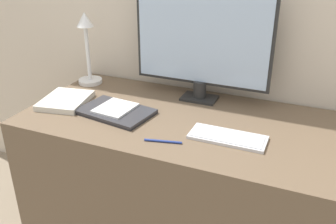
{
  "coord_description": "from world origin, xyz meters",
  "views": [
    {
      "loc": [
        0.47,
        -1.12,
        1.42
      ],
      "look_at": [
        -0.05,
        0.13,
        0.78
      ],
      "focal_mm": 40.0,
      "sensor_mm": 36.0,
      "label": 1
    }
  ],
  "objects_px": {
    "ereader": "(115,108)",
    "desk_lamp": "(87,45)",
    "monitor": "(202,43)",
    "notebook": "(66,100)",
    "keyboard": "(228,137)",
    "pen": "(163,141)",
    "laptop": "(116,112)"
  },
  "relations": [
    {
      "from": "ereader",
      "to": "desk_lamp",
      "type": "height_order",
      "value": "desk_lamp"
    },
    {
      "from": "keyboard",
      "to": "ereader",
      "type": "bearing_deg",
      "value": 176.0
    },
    {
      "from": "monitor",
      "to": "laptop",
      "type": "xyz_separation_m",
      "value": [
        -0.28,
        -0.29,
        -0.26
      ]
    },
    {
      "from": "keyboard",
      "to": "pen",
      "type": "height_order",
      "value": "keyboard"
    },
    {
      "from": "desk_lamp",
      "to": "notebook",
      "type": "height_order",
      "value": "desk_lamp"
    },
    {
      "from": "desk_lamp",
      "to": "monitor",
      "type": "bearing_deg",
      "value": 1.7
    },
    {
      "from": "laptop",
      "to": "desk_lamp",
      "type": "bearing_deg",
      "value": 138.56
    },
    {
      "from": "keyboard",
      "to": "notebook",
      "type": "relative_size",
      "value": 1.1
    },
    {
      "from": "ereader",
      "to": "pen",
      "type": "relative_size",
      "value": 1.26
    },
    {
      "from": "keyboard",
      "to": "laptop",
      "type": "bearing_deg",
      "value": 176.76
    },
    {
      "from": "keyboard",
      "to": "notebook",
      "type": "distance_m",
      "value": 0.77
    },
    {
      "from": "desk_lamp",
      "to": "notebook",
      "type": "xyz_separation_m",
      "value": [
        0.04,
        -0.27,
        -0.19
      ]
    },
    {
      "from": "ereader",
      "to": "pen",
      "type": "bearing_deg",
      "value": -27.92
    },
    {
      "from": "keyboard",
      "to": "pen",
      "type": "xyz_separation_m",
      "value": [
        -0.22,
        -0.12,
        -0.0
      ]
    },
    {
      "from": "laptop",
      "to": "pen",
      "type": "bearing_deg",
      "value": -27.17
    },
    {
      "from": "monitor",
      "to": "desk_lamp",
      "type": "height_order",
      "value": "monitor"
    },
    {
      "from": "pen",
      "to": "ereader",
      "type": "bearing_deg",
      "value": 152.08
    },
    {
      "from": "laptop",
      "to": "notebook",
      "type": "height_order",
      "value": "notebook"
    },
    {
      "from": "ereader",
      "to": "pen",
      "type": "height_order",
      "value": "ereader"
    },
    {
      "from": "monitor",
      "to": "keyboard",
      "type": "distance_m",
      "value": 0.47
    },
    {
      "from": "monitor",
      "to": "notebook",
      "type": "distance_m",
      "value": 0.67
    },
    {
      "from": "keyboard",
      "to": "pen",
      "type": "distance_m",
      "value": 0.25
    },
    {
      "from": "desk_lamp",
      "to": "notebook",
      "type": "distance_m",
      "value": 0.33
    },
    {
      "from": "notebook",
      "to": "pen",
      "type": "relative_size",
      "value": 1.87
    },
    {
      "from": "desk_lamp",
      "to": "notebook",
      "type": "relative_size",
      "value": 1.38
    },
    {
      "from": "monitor",
      "to": "laptop",
      "type": "bearing_deg",
      "value": -134.2
    },
    {
      "from": "monitor",
      "to": "keyboard",
      "type": "height_order",
      "value": "monitor"
    },
    {
      "from": "keyboard",
      "to": "ereader",
      "type": "distance_m",
      "value": 0.51
    },
    {
      "from": "laptop",
      "to": "monitor",
      "type": "bearing_deg",
      "value": 45.8
    },
    {
      "from": "laptop",
      "to": "desk_lamp",
      "type": "distance_m",
      "value": 0.46
    },
    {
      "from": "ereader",
      "to": "desk_lamp",
      "type": "distance_m",
      "value": 0.44
    },
    {
      "from": "laptop",
      "to": "notebook",
      "type": "relative_size",
      "value": 1.27
    }
  ]
}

